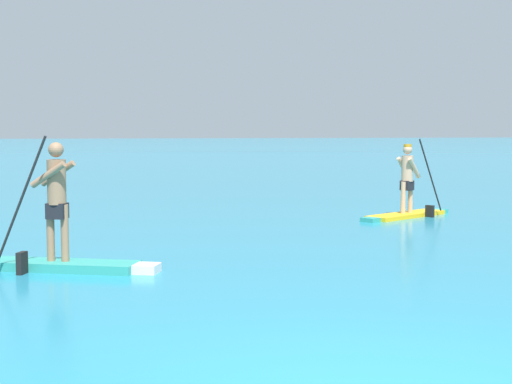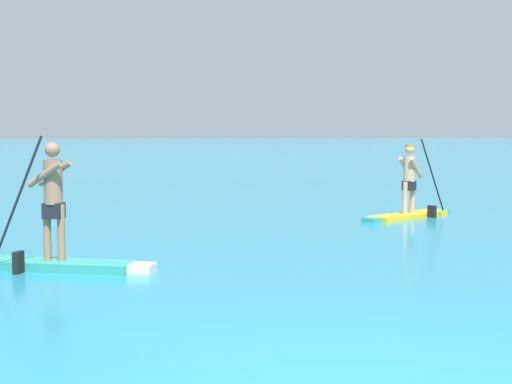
# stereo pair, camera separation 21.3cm
# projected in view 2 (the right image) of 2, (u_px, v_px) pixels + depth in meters

# --- Properties ---
(paddleboarder_mid_center) EXTENTS (3.05, 1.78, 1.90)m
(paddleboarder_mid_center) POSITION_uv_depth(u_px,v_px,m) (46.00, 243.00, 10.56)
(paddleboarder_mid_center) COLOR teal
(paddleboarder_mid_center) RESTS_ON ground
(paddleboarder_far_right) EXTENTS (2.77, 1.68, 1.83)m
(paddleboarder_far_right) POSITION_uv_depth(u_px,v_px,m) (409.00, 199.00, 17.00)
(paddleboarder_far_right) COLOR yellow
(paddleboarder_far_right) RESTS_ON ground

